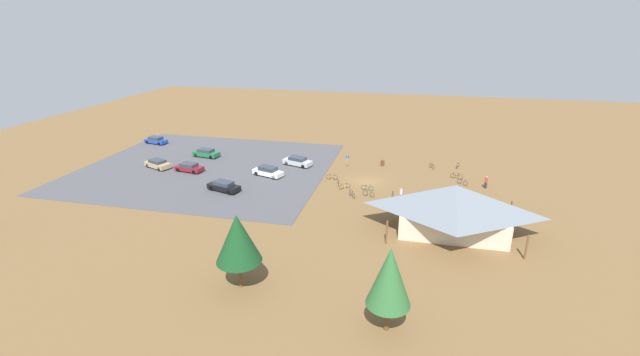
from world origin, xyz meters
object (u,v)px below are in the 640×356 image
Objects in this scene: bicycle_purple_yard_right at (462,182)px; visitor_at_bikes at (401,194)px; trash_bin at (383,163)px; car_maroon_second_row at (189,167)px; pine_center at (238,238)px; car_blue_mid_lot at (156,140)px; car_silver_far_end at (298,161)px; bicycle_blue_near_porch at (352,194)px; car_black_by_curb at (224,186)px; bicycle_white_edge_north at (338,182)px; bicycle_green_mid_cluster at (369,194)px; car_white_back_corner at (268,171)px; lot_sign at (347,160)px; bicycle_yellow_edge_south at (345,186)px; pine_east at (390,277)px; bike_pavilion at (454,206)px; bicycle_orange_near_sign at (332,177)px; car_green_aisle_side at (206,153)px; bicycle_silver_yard_center at (458,166)px; car_tan_near_entry at (158,164)px; bicycle_teal_yard_left at (367,188)px; bicycle_red_front_row at (432,166)px; visitor_by_pavilion at (486,182)px; bicycle_black_trailside at (457,176)px.

visitor_at_bikes is at bearing 43.65° from bicycle_purple_yard_right.
car_maroon_second_row is at bearing 18.38° from trash_bin.
car_blue_mid_lot is (33.74, -39.17, -4.03)m from pine_center.
pine_center is 33.25m from car_silver_far_end.
car_blue_mid_lot reaches higher than bicycle_blue_near_porch.
bicycle_white_edge_north is at bearing -157.98° from car_black_by_curb.
car_black_by_curb is 23.70m from visitor_at_bikes.
car_blue_mid_lot is 30.25m from car_silver_far_end.
pine_center is 1.38× the size of car_silver_far_end.
car_white_back_corner is (15.57, -4.38, 0.40)m from bicycle_green_mid_cluster.
lot_sign is 8.70m from bicycle_yellow_edge_south.
trash_bin is 38.84m from pine_east.
bike_pavilion is 9.72m from visitor_at_bikes.
bicycle_white_edge_north is at bearing -23.84° from visitor_at_bikes.
bicycle_blue_near_porch is at bearing 134.35° from car_silver_far_end.
bicycle_orange_near_sign is 1.06× the size of bicycle_green_mid_cluster.
bicycle_purple_yard_right is 14.39m from bicycle_green_mid_cluster.
car_maroon_second_row reaches higher than bicycle_green_mid_cluster.
pine_east is at bearing 104.13° from lot_sign.
car_blue_mid_lot reaches higher than bicycle_green_mid_cluster.
car_blue_mid_lot is at bearing -22.68° from car_green_aisle_side.
car_tan_near_entry is (46.01, 10.82, 0.37)m from bicycle_silver_yard_center.
bicycle_teal_yard_left is 0.95× the size of visitor_at_bikes.
bicycle_yellow_edge_south is 0.30× the size of car_blue_mid_lot.
visitor_at_bikes is at bearing 150.23° from bicycle_teal_yard_left.
bike_pavilion reaches higher than car_silver_far_end.
bicycle_red_front_row is (-16.78, -36.20, -4.38)m from pine_center.
bicycle_red_front_row is at bearing -85.66° from bike_pavilion.
bicycle_blue_near_porch is 31.91m from car_tan_near_entry.
car_black_by_curb is at bearing 29.89° from bicycle_orange_near_sign.
car_green_aisle_side is at bearing 3.85° from bicycle_red_front_row.
trash_bin is at bearing -95.50° from bicycle_teal_yard_left.
car_green_aisle_side is at bearing -26.03° from bike_pavilion.
bicycle_teal_yard_left is (10.42, -10.11, -2.78)m from bike_pavilion.
car_black_by_curb is (11.01, -20.10, -4.01)m from pine_center.
bicycle_yellow_edge_south is 0.77× the size of visitor_by_pavilion.
visitor_at_bikes reaches higher than trash_bin.
pine_east is at bearing 108.84° from bicycle_orange_near_sign.
lot_sign is 1.61× the size of bicycle_purple_yard_right.
pine_east is 49.50m from car_green_aisle_side.
bicycle_black_trailside is at bearing -165.80° from bicycle_orange_near_sign.
pine_center is at bearing 61.04° from bicycle_silver_yard_center.
car_green_aisle_side reaches higher than car_blue_mid_lot.
bicycle_green_mid_cluster reaches higher than bicycle_purple_yard_right.
bicycle_white_edge_north is at bearing -98.05° from pine_center.
bicycle_orange_near_sign is at bearing 3.93° from visitor_by_pavilion.
car_maroon_second_row reaches higher than bicycle_teal_yard_left.
trash_bin reaches higher than bicycle_purple_yard_right.
bicycle_white_edge_north is (14.73, -11.42, -2.81)m from bike_pavilion.
bicycle_purple_yard_right is at bearing -157.91° from bicycle_teal_yard_left.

